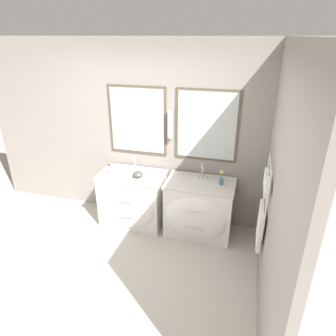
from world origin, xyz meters
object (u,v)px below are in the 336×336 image
Objects in this scene: vanity_right at (199,209)px; toiletry_bottle at (110,170)px; flower_vase at (221,178)px; amenity_bowl at (138,174)px; vanity_left at (132,199)px.

vanity_right is 1.37m from toiletry_bottle.
amenity_bowl is at bearing -175.64° from flower_vase.
vanity_left is at bearing 160.69° from amenity_bowl.
toiletry_bottle is at bearing -177.46° from vanity_right.
vanity_left is 6.36× the size of amenity_bowl.
amenity_bowl is (0.12, -0.04, 0.44)m from vanity_left.
vanity_right is 0.55m from flower_vase.
flower_vase reaches higher than toiletry_bottle.
toiletry_bottle is (-1.28, -0.06, 0.46)m from vanity_right.
toiletry_bottle reaches higher than vanity_left.
amenity_bowl reaches higher than vanity_left.
flower_vase reaches higher than amenity_bowl.
toiletry_bottle is 0.73× the size of flower_vase.
amenity_bowl is 1.14m from flower_vase.
flower_vase is (0.27, 0.04, 0.48)m from vanity_right.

